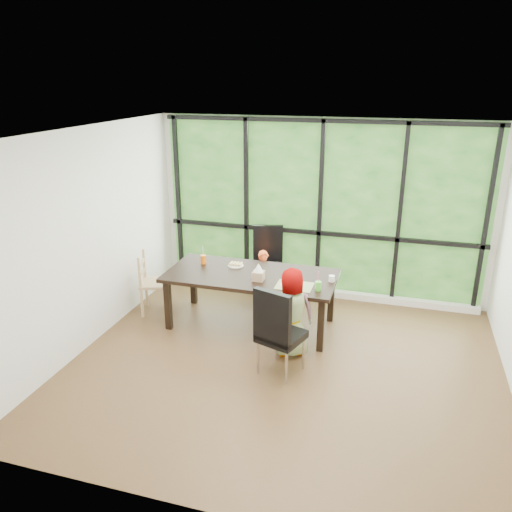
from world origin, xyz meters
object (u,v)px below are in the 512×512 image
at_px(child_toddler, 264,279).
at_px(chair_interior_leather, 281,330).
at_px(orange_cup, 203,259).
at_px(plate_far, 236,266).
at_px(chair_end_beech, 155,283).
at_px(green_cup, 318,286).
at_px(chair_window_leather, 268,263).
at_px(tissue_box, 258,276).
at_px(white_mug, 332,279).
at_px(child_older, 290,312).
at_px(dining_table, 251,299).
at_px(plate_near, 290,285).

bearing_deg(child_toddler, chair_interior_leather, -79.04).
bearing_deg(orange_cup, plate_far, 4.51).
bearing_deg(child_toddler, orange_cup, -160.35).
height_order(chair_end_beech, green_cup, chair_end_beech).
xyz_separation_m(chair_window_leather, tissue_box, (0.20, -1.20, 0.27)).
bearing_deg(orange_cup, white_mug, -4.48).
bearing_deg(orange_cup, child_older, -28.78).
distance_m(dining_table, chair_end_beech, 1.44).
bearing_deg(chair_window_leather, child_toddler, -98.31).
xyz_separation_m(orange_cup, white_mug, (1.83, -0.14, -0.02)).
xyz_separation_m(child_older, plate_far, (-0.96, 0.82, 0.20)).
bearing_deg(dining_table, child_older, -41.63).
bearing_deg(plate_near, child_older, -77.25).
xyz_separation_m(dining_table, chair_interior_leather, (0.67, -1.03, 0.17)).
relative_size(chair_window_leather, plate_near, 4.44).
xyz_separation_m(dining_table, chair_end_beech, (-1.44, -0.00, 0.08)).
bearing_deg(plate_far, chair_window_leather, 72.56).
relative_size(chair_window_leather, chair_interior_leather, 1.00).
distance_m(chair_interior_leather, plate_near, 0.82).
bearing_deg(plate_near, plate_far, 151.82).
bearing_deg(chair_window_leather, white_mug, -55.63).
xyz_separation_m(chair_window_leather, orange_cup, (-0.72, -0.83, 0.27)).
relative_size(dining_table, chair_window_leather, 2.10).
height_order(chair_interior_leather, child_older, child_older).
distance_m(chair_window_leather, child_toddler, 0.40).
bearing_deg(orange_cup, chair_interior_leather, -40.40).
bearing_deg(plate_far, tissue_box, -42.11).
relative_size(dining_table, child_toddler, 2.64).
height_order(child_older, white_mug, child_older).
bearing_deg(chair_end_beech, child_toddler, -83.80).
bearing_deg(white_mug, orange_cup, 175.52).
bearing_deg(orange_cup, chair_window_leather, 49.22).
height_order(child_toddler, child_older, child_older).
bearing_deg(green_cup, orange_cup, 164.34).
bearing_deg(chair_window_leather, chair_end_beech, -158.29).
height_order(dining_table, plate_near, plate_near).
xyz_separation_m(chair_window_leather, chair_interior_leather, (0.71, -2.05, 0.00)).
distance_m(plate_far, white_mug, 1.37).
height_order(dining_table, child_toddler, child_toddler).
bearing_deg(chair_interior_leather, green_cup, -92.28).
xyz_separation_m(child_toddler, child_older, (0.67, -1.23, 0.13)).
height_order(chair_window_leather, orange_cup, chair_window_leather).
distance_m(plate_near, white_mug, 0.56).
xyz_separation_m(chair_window_leather, plate_near, (0.63, -1.26, 0.22)).
height_order(chair_end_beech, child_toddler, chair_end_beech).
bearing_deg(white_mug, plate_far, 172.47).
height_order(chair_window_leather, plate_near, chair_window_leather).
relative_size(chair_window_leather, white_mug, 13.53).
distance_m(child_older, tissue_box, 0.71).
distance_m(chair_end_beech, plate_near, 2.06).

